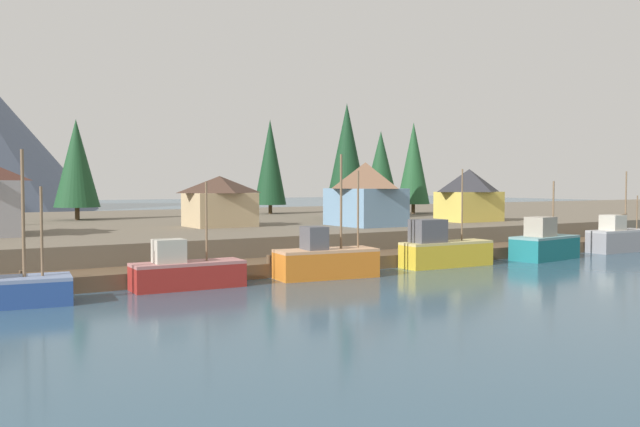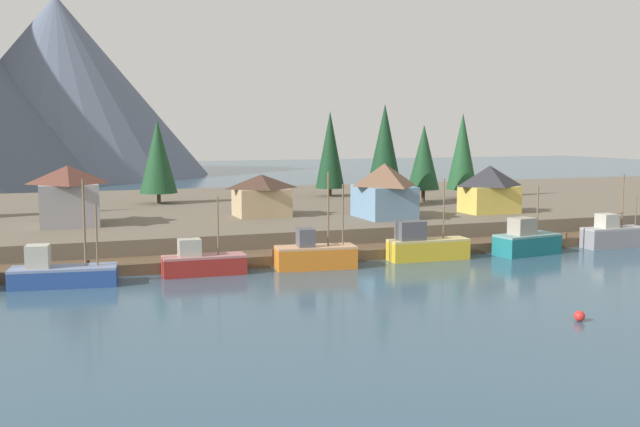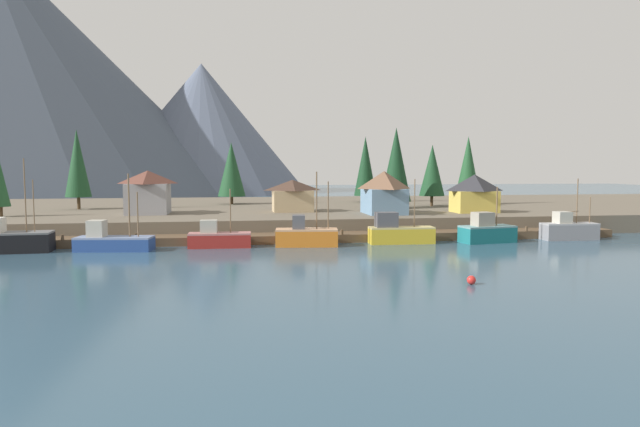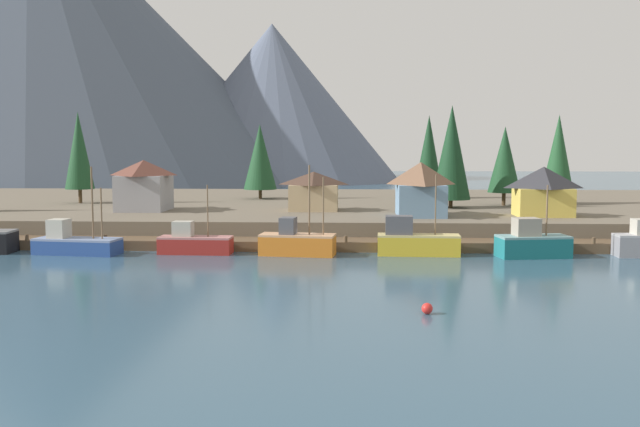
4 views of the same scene
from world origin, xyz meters
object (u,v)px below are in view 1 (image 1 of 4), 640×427
object	(u,v)px
fishing_boat_red	(186,272)
conifer_centre	(381,167)
conifer_mid_left	(76,163)
house_blue	(365,193)
fishing_boat_yellow	(443,250)
conifer_back_left	(270,162)
fishing_boat_orange	(325,260)
house_tan	(220,201)
conifer_mid_right	(413,163)
fishing_boat_teal	(544,244)
fishing_boat_grey	(618,238)
house_yellow	(469,195)
conifer_near_left	(347,157)

from	to	relation	value
fishing_boat_red	conifer_centre	xyz separation A→B (m)	(35.44, 27.28, 7.55)
conifer_mid_left	house_blue	bearing A→B (deg)	-48.84
fishing_boat_yellow	conifer_back_left	bearing A→B (deg)	84.38
fishing_boat_red	fishing_boat_orange	bearing A→B (deg)	-0.56
house_tan	conifer_mid_right	world-z (taller)	conifer_mid_right
conifer_mid_right	conifer_centre	xyz separation A→B (m)	(-7.96, -3.44, -0.60)
fishing_boat_orange	conifer_centre	distance (m)	38.36
fishing_boat_teal	conifer_mid_left	size ratio (longest dim) A/B	0.62
fishing_boat_teal	house_tan	xyz separation A→B (m)	(-21.63, 19.91, 3.62)
fishing_boat_teal	fishing_boat_grey	xyz separation A→B (m)	(11.37, 0.79, -0.03)
conifer_mid_left	conifer_centre	xyz separation A→B (m)	(33.87, -10.40, -0.17)
fishing_boat_teal	house_tan	distance (m)	29.63
fishing_boat_orange	fishing_boat_yellow	distance (m)	11.31
fishing_boat_teal	conifer_mid_right	xyz separation A→B (m)	(11.17, 31.42, 7.89)
house_yellow	conifer_mid_left	xyz separation A→B (m)	(-35.35, 24.25, 3.41)
fishing_boat_red	house_tan	world-z (taller)	house_tan
fishing_boat_grey	conifer_near_left	bearing A→B (deg)	124.04
fishing_boat_grey	house_yellow	distance (m)	15.48
house_tan	house_blue	distance (m)	13.92
conifer_centre	fishing_boat_orange	bearing A→B (deg)	-132.46
fishing_boat_orange	house_tan	size ratio (longest dim) A/B	1.40
house_tan	conifer_near_left	distance (m)	18.47
fishing_boat_red	fishing_boat_teal	distance (m)	32.24
conifer_mid_left	conifer_back_left	distance (m)	25.39
fishing_boat_red	fishing_boat_grey	size ratio (longest dim) A/B	0.92
house_yellow	conifer_back_left	bearing A→B (deg)	110.69
fishing_boat_teal	conifer_mid_left	world-z (taller)	conifer_mid_left
fishing_boat_teal	conifer_near_left	xyz separation A→B (m)	(-4.29, 24.28, 8.26)
house_blue	conifer_mid_right	world-z (taller)	conifer_mid_right
conifer_back_left	conifer_centre	distance (m)	15.50
conifer_mid_right	conifer_mid_left	bearing A→B (deg)	170.55
conifer_near_left	fishing_boat_teal	bearing A→B (deg)	-79.98
house_tan	house_yellow	bearing A→B (deg)	-12.39
fishing_boat_red	fishing_boat_orange	xyz separation A→B (m)	(10.03, -0.49, 0.17)
conifer_near_left	conifer_centre	xyz separation A→B (m)	(7.50, 3.71, -0.97)
fishing_boat_orange	fishing_boat_teal	xyz separation A→B (m)	(22.20, -0.21, 0.09)
house_blue	conifer_mid_left	world-z (taller)	conifer_mid_left
fishing_boat_orange	house_blue	world-z (taller)	fishing_boat_orange
fishing_boat_red	fishing_boat_teal	world-z (taller)	fishing_boat_teal
conifer_mid_right	house_yellow	bearing A→B (deg)	-110.57
fishing_boat_orange	conifer_back_left	bearing A→B (deg)	74.51
fishing_boat_red	house_yellow	distance (m)	39.52
fishing_boat_yellow	fishing_boat_teal	distance (m)	10.93
fishing_boat_grey	house_tan	distance (m)	38.32
fishing_boat_yellow	conifer_back_left	xyz separation A→B (m)	(5.50, 40.14, 7.98)
conifer_back_left	house_tan	bearing A→B (deg)	-127.79
fishing_boat_orange	fishing_boat_teal	bearing A→B (deg)	6.42
house_blue	conifer_near_left	bearing A→B (deg)	65.12
fishing_boat_yellow	conifer_mid_right	xyz separation A→B (m)	(22.08, 30.71, 7.84)
conifer_near_left	conifer_mid_right	distance (m)	17.04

